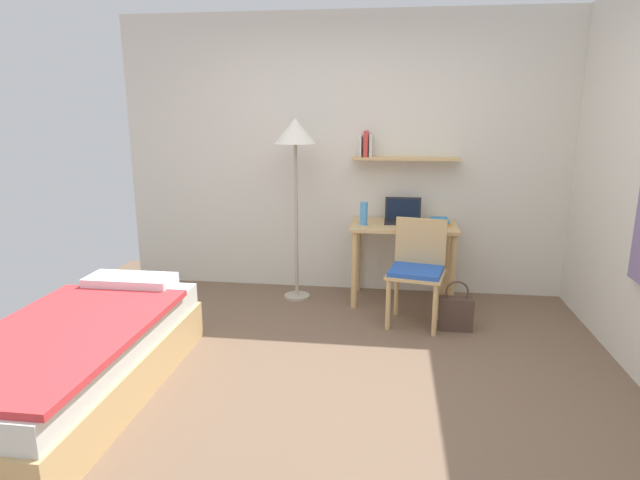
{
  "coord_description": "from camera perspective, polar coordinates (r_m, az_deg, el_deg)",
  "views": [
    {
      "loc": [
        0.37,
        -3.03,
        1.73
      ],
      "look_at": [
        -0.1,
        0.51,
        0.85
      ],
      "focal_mm": 29.8,
      "sensor_mm": 36.0,
      "label": 1
    }
  ],
  "objects": [
    {
      "name": "ground_plane",
      "position": [
        3.51,
        0.54,
        -15.69
      ],
      "size": [
        5.28,
        5.28,
        0.0
      ],
      "primitive_type": "plane",
      "color": "brown"
    },
    {
      "name": "wall_back",
      "position": [
        5.09,
        3.47,
        8.96
      ],
      "size": [
        4.4,
        0.27,
        2.6
      ],
      "color": "silver",
      "rests_on": "ground_plane"
    },
    {
      "name": "bed",
      "position": [
        3.65,
        -24.81,
        -11.64
      ],
      "size": [
        0.92,
        1.96,
        0.54
      ],
      "color": "tan",
      "rests_on": "ground_plane"
    },
    {
      "name": "desk",
      "position": [
        4.87,
        8.92,
        0.04
      ],
      "size": [
        0.94,
        0.56,
        0.73
      ],
      "color": "tan",
      "rests_on": "ground_plane"
    },
    {
      "name": "desk_chair",
      "position": [
        4.41,
        10.41,
        -2.82
      ],
      "size": [
        0.51,
        0.49,
        0.86
      ],
      "color": "tan",
      "rests_on": "ground_plane"
    },
    {
      "name": "standing_lamp",
      "position": [
        4.77,
        -2.66,
        10.47
      ],
      "size": [
        0.38,
        0.38,
        1.66
      ],
      "color": "#B2A893",
      "rests_on": "ground_plane"
    },
    {
      "name": "laptop",
      "position": [
        4.92,
        8.89,
        2.56
      ],
      "size": [
        0.33,
        0.23,
        0.22
      ],
      "color": "black",
      "rests_on": "desk"
    },
    {
      "name": "water_bottle",
      "position": [
        4.75,
        4.72,
        2.86
      ],
      "size": [
        0.07,
        0.07,
        0.21
      ],
      "primitive_type": "cylinder",
      "color": "#4C99DB",
      "rests_on": "desk"
    },
    {
      "name": "book_stack",
      "position": [
        4.89,
        12.71,
        1.93
      ],
      "size": [
        0.19,
        0.25,
        0.05
      ],
      "color": "orange",
      "rests_on": "desk"
    },
    {
      "name": "handbag",
      "position": [
        4.44,
        14.38,
        -7.55
      ],
      "size": [
        0.27,
        0.12,
        0.41
      ],
      "color": "#4C382D",
      "rests_on": "ground_plane"
    }
  ]
}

